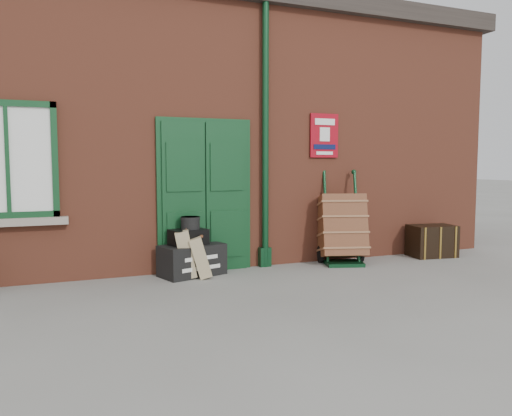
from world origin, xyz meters
TOP-DOWN VIEW (x-y plane):
  - ground at (0.00, 0.00)m, footprint 80.00×80.00m
  - station_building at (-0.00, 3.49)m, footprint 10.30×4.30m
  - houdini_trunk at (-0.56, 1.25)m, footprint 1.00×0.73m
  - strongbox at (-0.61, 1.25)m, footprint 0.57×0.49m
  - hatbox at (-0.58, 1.25)m, footprint 0.34×0.34m
  - suitcase_back at (-0.66, 1.21)m, footprint 0.41×0.53m
  - suitcase_front at (-0.48, 1.11)m, footprint 0.41×0.49m
  - porter_trolley at (1.90, 1.22)m, footprint 0.91×0.94m
  - dark_trunk at (3.66, 1.14)m, footprint 0.81×0.59m

SIDE VIEW (x-z plane):
  - ground at x=0.00m, z-range 0.00..0.00m
  - houdini_trunk at x=-0.56m, z-range 0.00..0.45m
  - dark_trunk at x=3.66m, z-range 0.00..0.54m
  - suitcase_front at x=-0.48m, z-range 0.00..0.59m
  - suitcase_back at x=-0.66m, z-range 0.00..0.68m
  - strongbox at x=-0.61m, z-range 0.45..0.67m
  - porter_trolley at x=1.90m, z-range -0.17..1.30m
  - hatbox at x=-0.58m, z-range 0.67..0.85m
  - station_building at x=0.00m, z-range -0.02..4.34m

